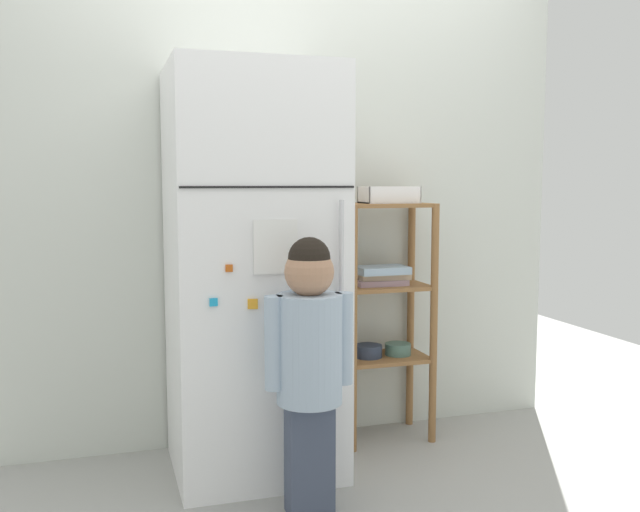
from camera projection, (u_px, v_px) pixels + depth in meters
ground_plane at (317, 461)px, 3.14m from camera, size 6.00×6.00×0.00m
kitchen_wall_back at (294, 210)px, 3.37m from camera, size 2.73×0.03×2.21m
refrigerator at (253, 272)px, 2.99m from camera, size 0.69×0.67×1.71m
child_standing at (309, 348)px, 2.59m from camera, size 0.34×0.25×1.04m
pantry_shelf_unit at (383, 302)px, 3.37m from camera, size 0.44×0.30×1.14m
fruit_bin at (390, 196)px, 3.31m from camera, size 0.26×0.16×0.08m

